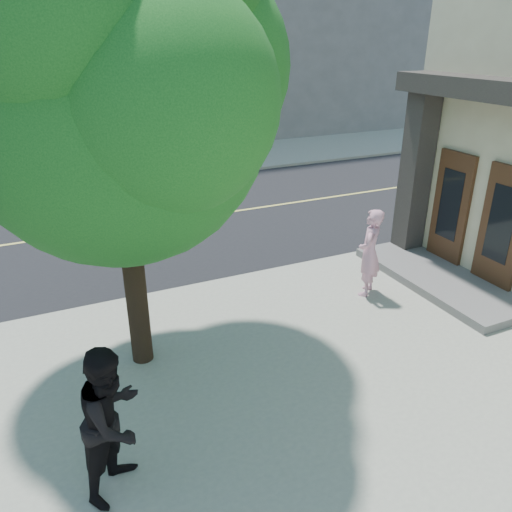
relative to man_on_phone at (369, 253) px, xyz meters
name	(u,v)px	position (x,y,z in m)	size (l,w,h in m)	color
sidewalk_ne	(226,120)	(6.07, 23.42, -0.99)	(29.00, 25.00, 0.12)	gray
man_on_phone	(369,253)	(0.00, 0.00, 0.00)	(0.68, 0.45, 1.87)	pink
pedestrian	(113,420)	(-5.69, -2.81, 0.04)	(0.95, 0.74, 1.95)	black
street_tree	(121,76)	(-4.74, -0.35, 3.61)	(5.30, 4.82, 7.03)	black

